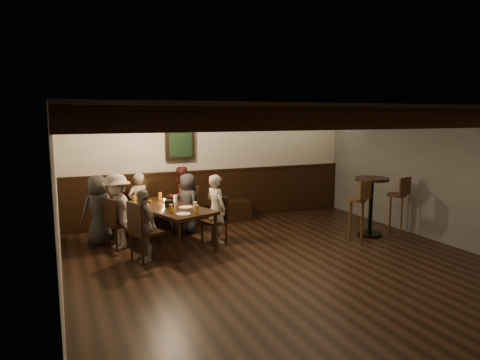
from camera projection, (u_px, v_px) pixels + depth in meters
name	position (u px, v px, depth m)	size (l,w,h in m)	color
room	(223.00, 181.00, 8.29)	(7.00, 7.00, 7.00)	black
dining_table	(168.00, 210.00, 7.67)	(1.44, 2.09, 0.72)	black
chair_left_near	(120.00, 232.00, 7.58)	(0.53, 0.53, 0.91)	black
chair_left_far	(146.00, 242.00, 6.91)	(0.57, 0.57, 0.98)	black
chair_right_near	(187.00, 219.00, 8.53)	(0.55, 0.55, 0.94)	black
chair_right_far	(215.00, 229.00, 7.88)	(0.50, 0.50, 0.85)	black
person_bench_left	(98.00, 210.00, 7.73)	(0.62, 0.41, 1.28)	#29292C
person_bench_centre	(139.00, 204.00, 8.44)	(0.44, 0.29, 1.22)	gray
person_bench_right	(181.00, 197.00, 8.93)	(0.62, 0.49, 1.29)	#4F1F1B
person_left_near	(117.00, 211.00, 7.50)	(0.87, 0.50, 1.34)	#A09387
person_left_far	(144.00, 225.00, 6.85)	(0.69, 0.29, 1.18)	gray
person_right_near	(187.00, 203.00, 8.51)	(0.59, 0.38, 1.20)	#28292B
person_right_far	(216.00, 209.00, 7.84)	(0.46, 0.30, 1.27)	#AAA290
pint_a	(134.00, 199.00, 7.97)	(0.07, 0.07, 0.14)	#BF7219
pint_b	(160.00, 196.00, 8.29)	(0.07, 0.07, 0.14)	#BF7219
pint_c	(150.00, 204.00, 7.52)	(0.07, 0.07, 0.14)	#BF7219
pint_d	(175.00, 199.00, 8.00)	(0.07, 0.07, 0.14)	silver
pint_e	(171.00, 208.00, 7.17)	(0.07, 0.07, 0.14)	#BF7219
pint_f	(195.00, 206.00, 7.38)	(0.07, 0.07, 0.14)	silver
pint_g	(197.00, 209.00, 7.10)	(0.07, 0.07, 0.14)	#BF7219
plate_near	(183.00, 214.00, 7.05)	(0.24, 0.24, 0.01)	white
plate_far	(186.00, 207.00, 7.56)	(0.24, 0.24, 0.01)	white
condiment_caddy	(169.00, 204.00, 7.61)	(0.15, 0.10, 0.12)	black
candle	(164.00, 202.00, 7.96)	(0.05, 0.05, 0.05)	beige
high_top_table	(371.00, 198.00, 8.30)	(0.64, 0.64, 1.14)	black
bar_stool_left	(357.00, 218.00, 7.96)	(0.38, 0.40, 1.16)	#3C2513
bar_stool_right	(396.00, 213.00, 8.40)	(0.37, 0.40, 1.16)	#3C2513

